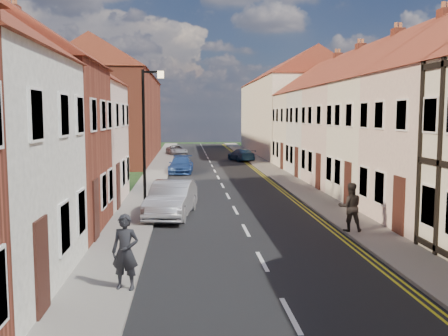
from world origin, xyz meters
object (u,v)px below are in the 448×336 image
object	(u,v)px
pedestrian_right	(350,207)
car_far_b	(241,155)
lamppost	(146,135)
car_far	(181,165)
car_mid	(172,199)
pedestrian_left	(125,252)
car_distant	(177,150)

from	to	relation	value
pedestrian_right	car_far_b	xyz separation A→B (m)	(-0.70, 29.35, -0.43)
lamppost	car_far	xyz separation A→B (m)	(1.23, 16.99, -2.93)
pedestrian_right	car_far_b	bearing A→B (deg)	-82.12
pedestrian_right	car_far	bearing A→B (deg)	-65.88
pedestrian_right	car_far_b	size ratio (longest dim) A/B	0.44
car_far	pedestrian_right	bearing A→B (deg)	-69.03
car_mid	pedestrian_left	distance (m)	9.21
lamppost	car_mid	world-z (taller)	lamppost
lamppost	car_distant	xyz separation A→B (m)	(0.61, 33.84, -3.00)
lamppost	car_far_b	xyz separation A→B (m)	(6.82, 26.52, -2.96)
pedestrian_left	pedestrian_right	size ratio (longest dim) A/B	1.04
pedestrian_left	car_far_b	bearing A→B (deg)	92.78
car_distant	car_far	bearing A→B (deg)	-100.78
car_distant	car_far_b	xyz separation A→B (m)	(6.20, -7.31, 0.04)
pedestrian_right	car_mid	bearing A→B (deg)	-22.57
car_mid	car_far	bearing A→B (deg)	98.12
car_mid	car_far_b	distance (m)	26.37
car_mid	car_distant	distance (m)	33.03
car_mid	pedestrian_right	size ratio (longest dim) A/B	2.61
car_distant	pedestrian_left	world-z (taller)	pedestrian_left
car_far_b	car_distant	bearing A→B (deg)	-63.76
lamppost	car_far	size ratio (longest dim) A/B	1.42
lamppost	car_far_b	distance (m)	27.54
car_mid	car_distant	world-z (taller)	car_mid
lamppost	car_far	bearing A→B (deg)	85.88
car_mid	car_far_b	size ratio (longest dim) A/B	1.16
pedestrian_left	car_far_b	distance (m)	35.51
car_distant	car_mid	bearing A→B (deg)	-102.24
pedestrian_right	car_distant	bearing A→B (deg)	-72.83
lamppost	car_distant	distance (m)	33.98
car_far	car_distant	distance (m)	16.86
car_distant	pedestrian_left	size ratio (longest dim) A/B	2.12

